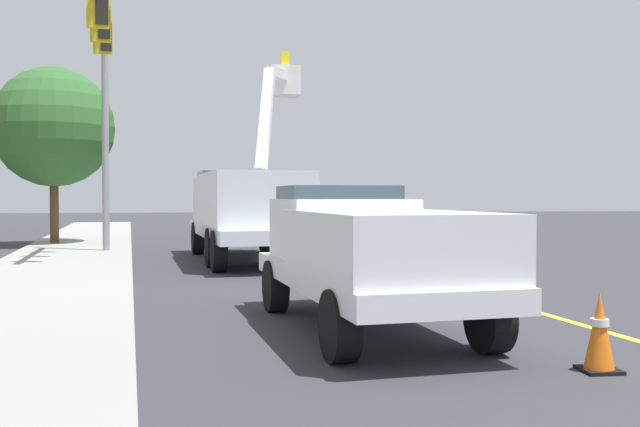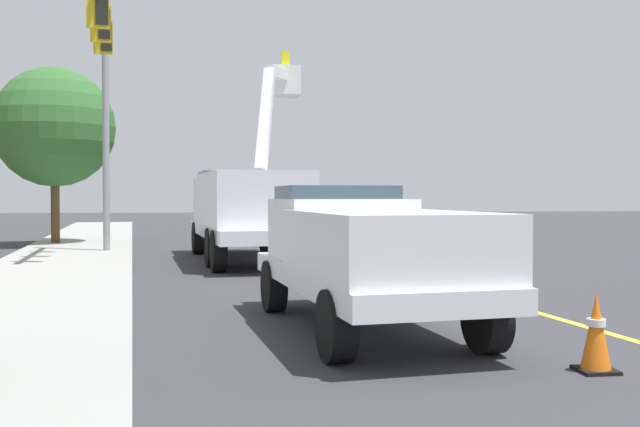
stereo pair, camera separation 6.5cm
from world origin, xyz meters
name	(u,v)px [view 2 (the right image)]	position (x,y,z in m)	size (l,w,h in m)	color
ground	(359,261)	(0.00, 0.00, 0.00)	(120.00, 120.00, 0.00)	#38383D
sidewalk_far_side	(61,266)	(-1.08, 8.09, 0.06)	(60.00, 3.60, 0.12)	#9E9E99
lane_centre_stripe	(359,261)	(0.00, 0.00, 0.00)	(50.00, 0.16, 0.01)	yellow
utility_bucket_truck	(246,206)	(0.63, 3.25, 1.60)	(8.46, 3.56, 6.35)	white
service_pickup_truck	(365,251)	(-10.36, 1.81, 1.12)	(5.83, 2.82, 2.06)	white
passing_minivan	(357,218)	(8.32, -1.41, 0.97)	(5.01, 2.52, 1.69)	maroon
traffic_cone_leading	(596,333)	(-13.06, -0.21, 0.43)	(0.40, 0.40, 0.87)	black
traffic_cone_mid_front	(355,261)	(-3.97, 0.83, 0.37)	(0.40, 0.40, 0.75)	black
traffic_cone_mid_rear	(279,239)	(5.05, 1.99, 0.34)	(0.40, 0.40, 0.70)	black
traffic_signal_mast	(104,71)	(1.72, 7.44, 5.61)	(6.04, 1.07, 8.05)	gray
street_tree_right	(54,127)	(7.63, 10.26, 4.46)	(4.49, 4.49, 6.72)	brown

